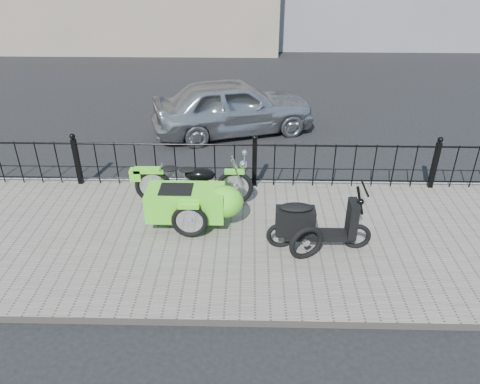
{
  "coord_description": "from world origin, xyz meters",
  "views": [
    {
      "loc": [
        -0.1,
        -6.91,
        4.68
      ],
      "look_at": [
        -0.25,
        -0.1,
        0.76
      ],
      "focal_mm": 35.0,
      "sensor_mm": 36.0,
      "label": 1
    }
  ],
  "objects_px": {
    "scooter": "(312,224)",
    "sedan_car": "(233,106)",
    "motorcycle_sidecar": "(197,198)",
    "spare_tire": "(306,243)"
  },
  "relations": [
    {
      "from": "scooter",
      "to": "sedan_car",
      "type": "distance_m",
      "value": 5.28
    },
    {
      "from": "motorcycle_sidecar",
      "to": "spare_tire",
      "type": "height_order",
      "value": "motorcycle_sidecar"
    },
    {
      "from": "motorcycle_sidecar",
      "to": "scooter",
      "type": "relative_size",
      "value": 1.36
    },
    {
      "from": "scooter",
      "to": "spare_tire",
      "type": "height_order",
      "value": "scooter"
    },
    {
      "from": "spare_tire",
      "to": "sedan_car",
      "type": "xyz_separation_m",
      "value": [
        -1.31,
        5.38,
        0.28
      ]
    },
    {
      "from": "spare_tire",
      "to": "motorcycle_sidecar",
      "type": "bearing_deg",
      "value": 150.57
    },
    {
      "from": "scooter",
      "to": "spare_tire",
      "type": "bearing_deg",
      "value": -111.24
    },
    {
      "from": "scooter",
      "to": "sedan_car",
      "type": "relative_size",
      "value": 0.41
    },
    {
      "from": "motorcycle_sidecar",
      "to": "spare_tire",
      "type": "distance_m",
      "value": 2.05
    },
    {
      "from": "scooter",
      "to": "spare_tire",
      "type": "xyz_separation_m",
      "value": [
        -0.11,
        -0.29,
        -0.15
      ]
    }
  ]
}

